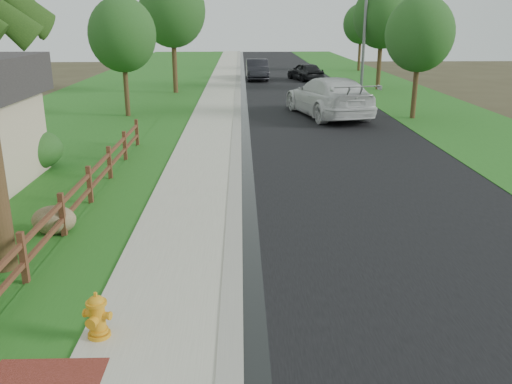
{
  "coord_description": "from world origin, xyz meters",
  "views": [
    {
      "loc": [
        0.59,
        -6.8,
        4.94
      ],
      "look_at": [
        0.93,
        5.23,
        1.08
      ],
      "focal_mm": 38.0,
      "sensor_mm": 36.0,
      "label": 1
    }
  ],
  "objects_px": {
    "streetlight": "(363,7)",
    "dark_car_mid": "(305,71)",
    "white_suv": "(328,97)",
    "fire_hydrant": "(97,317)",
    "ranch_fence": "(77,197)"
  },
  "relations": [
    {
      "from": "ranch_fence",
      "to": "streetlight",
      "type": "relative_size",
      "value": 1.69
    },
    {
      "from": "ranch_fence",
      "to": "white_suv",
      "type": "height_order",
      "value": "white_suv"
    },
    {
      "from": "fire_hydrant",
      "to": "white_suv",
      "type": "distance_m",
      "value": 21.85
    },
    {
      "from": "fire_hydrant",
      "to": "dark_car_mid",
      "type": "distance_m",
      "value": 38.96
    },
    {
      "from": "fire_hydrant",
      "to": "white_suv",
      "type": "relative_size",
      "value": 0.11
    },
    {
      "from": "fire_hydrant",
      "to": "streetlight",
      "type": "distance_m",
      "value": 32.66
    },
    {
      "from": "white_suv",
      "to": "dark_car_mid",
      "type": "distance_m",
      "value": 17.48
    },
    {
      "from": "fire_hydrant",
      "to": "streetlight",
      "type": "bearing_deg",
      "value": 70.89
    },
    {
      "from": "ranch_fence",
      "to": "dark_car_mid",
      "type": "distance_m",
      "value": 33.96
    },
    {
      "from": "white_suv",
      "to": "streetlight",
      "type": "xyz_separation_m",
      "value": [
        3.67,
        9.73,
        4.64
      ]
    },
    {
      "from": "streetlight",
      "to": "dark_car_mid",
      "type": "bearing_deg",
      "value": 110.28
    },
    {
      "from": "white_suv",
      "to": "streetlight",
      "type": "distance_m",
      "value": 11.39
    },
    {
      "from": "ranch_fence",
      "to": "white_suv",
      "type": "distance_m",
      "value": 17.5
    },
    {
      "from": "ranch_fence",
      "to": "white_suv",
      "type": "xyz_separation_m",
      "value": [
        8.79,
        15.13,
        0.43
      ]
    },
    {
      "from": "white_suv",
      "to": "dark_car_mid",
      "type": "bearing_deg",
      "value": -105.88
    }
  ]
}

